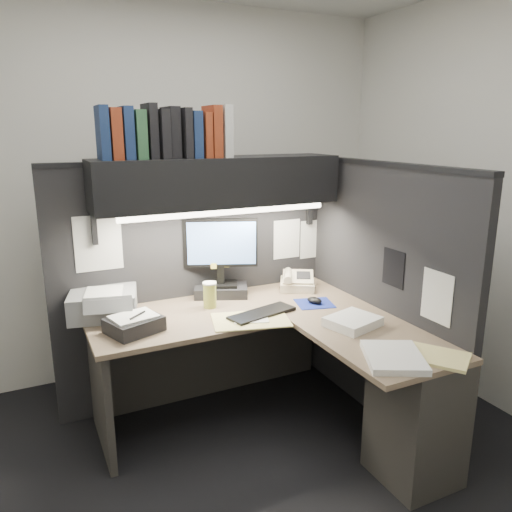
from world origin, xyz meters
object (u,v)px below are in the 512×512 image
Objects in this scene: desk at (320,379)px; keyboard at (262,313)px; printer at (103,304)px; overhead_shelf at (218,182)px; telephone at (297,282)px; notebook_stack at (134,325)px; monitor at (221,266)px; coffee_cup at (210,296)px.

keyboard is at bearing 116.39° from desk.
keyboard is 0.95m from printer.
overhead_shelf reaches higher than keyboard.
overhead_shelf reaches higher than desk.
overhead_shelf reaches higher than telephone.
notebook_stack is (-1.20, -0.27, -0.01)m from telephone.
printer is (-0.74, 0.02, -0.69)m from overhead_shelf.
notebook_stack is (-0.93, 0.46, 0.33)m from desk.
monitor is at bearing 16.81° from printer.
coffee_cup reaches higher than keyboard.
monitor is 1.37× the size of printer.
desk is 3.93× the size of keyboard.
monitor reaches higher than printer.
overhead_shelf is 0.92m from telephone.
desk is at bearing -77.63° from keyboard.
notebook_stack is (-0.66, -0.36, -0.17)m from monitor.
telephone is at bearing 11.51° from printer.
monitor is 3.44× the size of coffee_cup.
printer is at bearing 140.77° from keyboard.
desk is at bearing -49.35° from monitor.
coffee_cup is (-0.68, -0.09, 0.03)m from telephone.
overhead_shelf is 1.01m from printer.
monitor is at bearing 86.58° from keyboard.
printer reaches higher than desk.
desk is 4.44× the size of printer.
monitor is at bearing 108.15° from desk.
desk is 6.24× the size of notebook_stack.
monitor is (-0.27, 0.82, 0.50)m from desk.
coffee_cup is at bearing -135.59° from overhead_shelf.
telephone is at bearing 69.84° from desk.
keyboard reaches higher than desk.
printer is at bearing 108.94° from notebook_stack.
overhead_shelf is at bearing 11.80° from printer.
notebook_stack reaches higher than keyboard.
desk is 0.99m from monitor.
telephone reaches higher than desk.
keyboard is 0.58m from telephone.
desk is 0.51m from keyboard.
printer reaches higher than telephone.
printer is (-0.77, -0.04, -0.13)m from monitor.
telephone is (0.54, -0.09, -0.16)m from monitor.
coffee_cup is 0.64m from printer.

